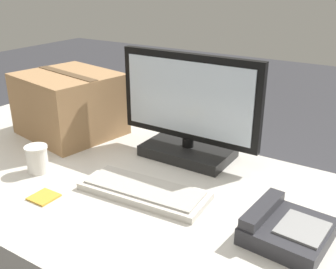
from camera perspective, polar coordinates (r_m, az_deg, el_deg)
The scene contains 7 objects.
office_desk at distance 1.69m, azimuth -10.76°, elevation -16.40°, with size 1.80×0.90×0.76m.
monitor at distance 1.48m, azimuth 2.97°, elevation 2.70°, with size 0.57×0.21×0.40m.
keyboard at distance 1.29m, azimuth -3.48°, elevation -8.06°, with size 0.43×0.19×0.03m.
desk_phone at distance 1.13m, azimuth 16.67°, elevation -12.99°, with size 0.22×0.23×0.08m.
paper_cup_right at distance 1.48m, azimuth -18.45°, elevation -3.39°, with size 0.08×0.08×0.10m.
cardboard_box at distance 1.78m, azimuth -14.10°, elevation 4.31°, with size 0.45×0.42×0.27m.
sticky_note_pad at distance 1.33m, azimuth -17.58°, elevation -8.65°, with size 0.08×0.08×0.01m.
Camera 1 is at (0.95, -0.93, 1.42)m, focal length 42.00 mm.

